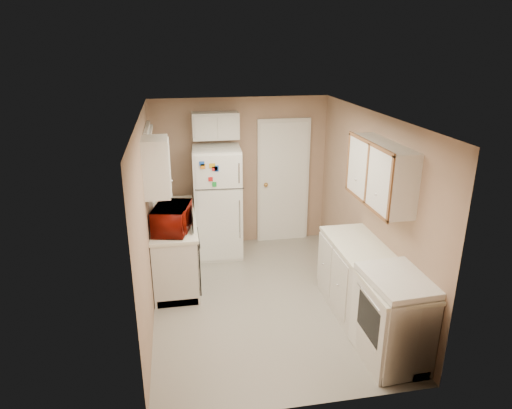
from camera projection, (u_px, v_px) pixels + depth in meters
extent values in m
plane|color=#B3AFA3|center=(263.00, 299.00, 6.00)|extent=(3.80, 3.80, 0.00)
plane|color=white|center=(264.00, 116.00, 5.19)|extent=(3.80, 3.80, 0.00)
plane|color=tan|center=(147.00, 222.00, 5.36)|extent=(3.80, 3.80, 0.00)
plane|color=tan|center=(370.00, 207.00, 5.83)|extent=(3.80, 3.80, 0.00)
plane|color=tan|center=(241.00, 173.00, 7.36)|extent=(2.80, 2.80, 0.00)
plane|color=tan|center=(306.00, 294.00, 3.84)|extent=(2.80, 2.80, 0.00)
cube|color=silver|center=(175.00, 246.00, 6.50)|extent=(0.60, 1.80, 0.90)
cube|color=black|center=(198.00, 261.00, 5.98)|extent=(0.03, 0.58, 0.72)
cube|color=gray|center=(173.00, 215.00, 6.50)|extent=(0.54, 0.74, 0.16)
imported|color=maroon|center=(172.00, 220.00, 5.82)|extent=(0.67, 0.47, 0.41)
imported|color=white|center=(169.00, 194.00, 6.94)|extent=(0.11, 0.11, 0.19)
cube|color=silver|center=(151.00, 166.00, 6.21)|extent=(0.10, 0.98, 1.08)
cube|color=silver|center=(156.00, 167.00, 5.39)|extent=(0.30, 0.45, 0.70)
cube|color=white|center=(218.00, 202.00, 7.03)|extent=(0.75, 0.73, 1.72)
cube|color=silver|center=(215.00, 126.00, 6.88)|extent=(0.70, 0.30, 0.40)
cube|color=white|center=(283.00, 182.00, 7.50)|extent=(0.86, 0.06, 2.08)
cube|color=silver|center=(369.00, 293.00, 5.29)|extent=(0.60, 2.00, 0.90)
cube|color=white|center=(397.00, 317.00, 4.75)|extent=(0.70, 0.85, 0.99)
cube|color=silver|center=(381.00, 173.00, 5.14)|extent=(0.30, 1.20, 0.70)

